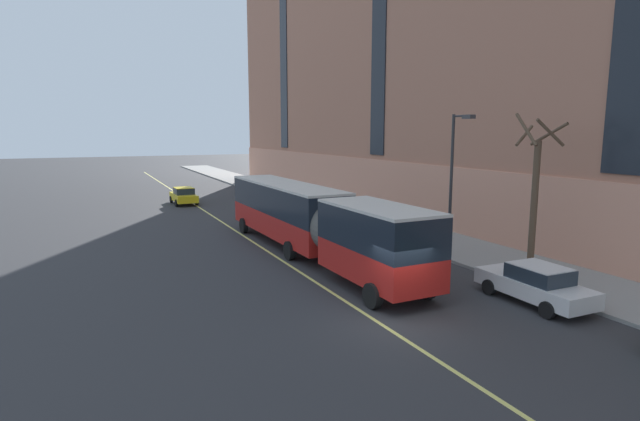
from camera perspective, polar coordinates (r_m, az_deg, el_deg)
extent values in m
plane|color=#303033|center=(18.72, 9.28, -12.00)|extent=(260.00, 260.00, 0.00)
cube|color=gray|center=(26.72, 22.06, -5.95)|extent=(5.01, 160.00, 0.15)
cube|color=tan|center=(26.37, 30.73, -2.03)|extent=(0.14, 110.00, 4.40)
cube|color=#1E232B|center=(42.06, 6.79, 21.05)|extent=(0.10, 2.00, 21.39)
cube|color=#1E232B|center=(60.29, -4.19, 17.41)|extent=(0.10, 2.00, 21.39)
cube|color=red|center=(29.85, -3.94, -1.42)|extent=(2.77, 12.09, 1.31)
cube|color=black|center=(29.62, -3.97, 1.36)|extent=(2.78, 12.09, 1.60)
cube|color=silver|center=(29.52, -3.99, 3.02)|extent=(2.79, 12.09, 0.12)
cube|color=#19232D|center=(35.27, -7.72, 2.27)|extent=(2.37, 0.12, 1.20)
cube|color=orange|center=(35.20, -7.75, 3.54)|extent=(1.80, 0.09, 0.28)
cube|color=black|center=(35.56, -7.67, -0.69)|extent=(2.53, 0.16, 0.24)
cube|color=white|center=(35.24, -9.06, -0.40)|extent=(0.28, 0.06, 0.18)
cube|color=white|center=(35.81, -6.31, -0.19)|extent=(0.28, 0.06, 0.18)
cylinder|color=#595651|center=(23.89, 2.01, -2.07)|extent=(2.46, 1.04, 2.45)
cube|color=red|center=(21.10, 6.58, -5.86)|extent=(2.67, 6.12, 1.31)
cube|color=black|center=(20.78, 6.66, -1.97)|extent=(2.69, 6.12, 1.60)
cube|color=silver|center=(20.63, 6.70, 0.38)|extent=(2.70, 6.12, 0.12)
cylinder|color=black|center=(33.46, -8.73, -1.71)|extent=(0.32, 1.00, 1.00)
cylinder|color=black|center=(34.31, -4.63, -1.37)|extent=(0.32, 1.00, 1.00)
cylinder|color=black|center=(26.26, -3.52, -4.59)|extent=(0.32, 1.00, 1.00)
cylinder|color=black|center=(27.33, 1.48, -4.04)|extent=(0.32, 1.00, 1.00)
cylinder|color=black|center=(19.31, 6.01, -9.68)|extent=(0.32, 1.00, 1.00)
cylinder|color=black|center=(20.74, 12.11, -8.50)|extent=(0.32, 1.00, 1.00)
cube|color=silver|center=(21.51, 23.23, -8.03)|extent=(1.90, 4.77, 0.64)
cube|color=#232D38|center=(21.19, 23.81, -6.63)|extent=(1.63, 2.16, 0.56)
cube|color=silver|center=(21.12, 23.86, -5.84)|extent=(1.59, 2.07, 0.04)
cylinder|color=black|center=(21.97, 18.76, -8.29)|extent=(0.23, 0.64, 0.64)
cylinder|color=black|center=(23.17, 22.00, -7.57)|extent=(0.23, 0.64, 0.64)
cylinder|color=black|center=(20.04, 24.55, -10.31)|extent=(0.23, 0.64, 0.64)
cylinder|color=black|center=(21.36, 27.74, -9.36)|extent=(0.23, 0.64, 0.64)
cube|color=#B7B7BC|center=(41.38, -2.81, 0.63)|extent=(1.85, 4.32, 0.64)
cube|color=#232D38|center=(41.09, -2.70, 1.42)|extent=(1.62, 1.95, 0.56)
cube|color=#B7B7BC|center=(41.06, -2.70, 1.83)|extent=(1.59, 1.86, 0.04)
cylinder|color=black|center=(42.33, -4.63, 0.37)|extent=(0.22, 0.64, 0.64)
cylinder|color=black|center=(42.99, -2.38, 0.52)|extent=(0.22, 0.64, 0.64)
cylinder|color=black|center=(39.86, -3.26, -0.16)|extent=(0.22, 0.64, 0.64)
cylinder|color=black|center=(40.56, -0.90, 0.01)|extent=(0.22, 0.64, 0.64)
cube|color=#23603D|center=(32.73, 3.40, -1.61)|extent=(1.85, 4.74, 0.64)
cube|color=#232D38|center=(32.42, 3.61, -0.64)|extent=(1.62, 2.13, 0.56)
cube|color=#23603D|center=(32.37, 3.62, -0.12)|extent=(1.58, 2.04, 0.04)
cylinder|color=black|center=(33.67, 0.86, -1.85)|extent=(0.22, 0.64, 0.64)
cylinder|color=black|center=(34.48, 3.54, -1.61)|extent=(0.22, 0.64, 0.64)
cylinder|color=black|center=(31.11, 3.24, -2.77)|extent=(0.22, 0.64, 0.64)
cylinder|color=black|center=(31.99, 6.07, -2.48)|extent=(0.22, 0.64, 0.64)
cube|color=yellow|center=(48.00, -15.32, 1.49)|extent=(1.90, 4.46, 0.64)
cube|color=#232D38|center=(47.72, -15.30, 2.17)|extent=(1.64, 2.02, 0.56)
cube|color=yellow|center=(47.68, -15.31, 2.53)|extent=(1.61, 1.93, 0.04)
cylinder|color=black|center=(49.23, -16.64, 1.23)|extent=(0.23, 0.64, 0.64)
cylinder|color=black|center=(49.55, -14.58, 1.37)|extent=(0.23, 0.64, 0.64)
cylinder|color=black|center=(46.54, -16.07, 0.83)|extent=(0.23, 0.64, 0.64)
cylinder|color=black|center=(46.89, -13.90, 0.97)|extent=(0.23, 0.64, 0.64)
cylinder|color=brown|center=(25.52, 23.26, 0.46)|extent=(0.31, 0.31, 6.10)
cylinder|color=brown|center=(26.04, 24.70, 7.94)|extent=(0.49, 1.81, 1.12)
cylinder|color=brown|center=(25.59, 22.32, 7.93)|extent=(1.44, 0.53, 0.98)
cylinder|color=brown|center=(24.83, 22.50, 8.55)|extent=(0.36, 1.53, 1.52)
cylinder|color=brown|center=(24.72, 24.83, 8.08)|extent=(1.56, 0.40, 1.26)
cylinder|color=#2D2D30|center=(27.04, 14.74, 2.73)|extent=(0.16, 0.16, 7.39)
cylinder|color=#2D2D30|center=(26.49, 15.83, 10.35)|extent=(0.10, 1.10, 0.10)
cube|color=#3D3D3F|center=(26.07, 16.63, 10.23)|extent=(0.36, 0.60, 0.20)
cylinder|color=red|center=(24.16, 21.66, -6.63)|extent=(0.24, 0.24, 0.55)
sphere|color=silver|center=(24.07, 21.71, -5.83)|extent=(0.20, 0.20, 0.20)
cylinder|color=silver|center=(24.03, 21.41, -6.56)|extent=(0.10, 0.09, 0.09)
cylinder|color=silver|center=(24.26, 21.93, -6.44)|extent=(0.10, 0.09, 0.09)
cube|color=#E0D66B|center=(20.64, 2.15, -9.84)|extent=(0.16, 140.00, 0.01)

